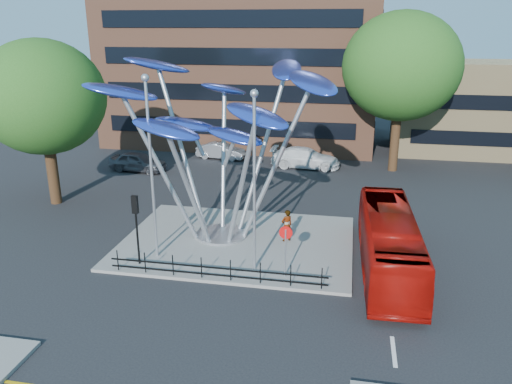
% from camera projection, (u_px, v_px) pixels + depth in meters
% --- Properties ---
extents(ground, '(120.00, 120.00, 0.00)m').
position_uv_depth(ground, '(229.00, 304.00, 20.67)').
color(ground, black).
rests_on(ground, ground).
extents(traffic_island, '(12.00, 9.00, 0.15)m').
position_uv_depth(traffic_island, '(237.00, 242.00, 26.41)').
color(traffic_island, slate).
rests_on(traffic_island, ground).
extents(low_building_near, '(15.00, 8.00, 8.00)m').
position_uv_depth(low_building_near, '(482.00, 108.00, 44.49)').
color(low_building_near, tan).
rests_on(low_building_near, ground).
extents(tree_right, '(8.80, 8.80, 12.11)m').
position_uv_depth(tree_right, '(401.00, 67.00, 37.19)').
color(tree_right, black).
rests_on(tree_right, ground).
extents(tree_left, '(7.60, 7.60, 10.32)m').
position_uv_depth(tree_left, '(43.00, 98.00, 30.33)').
color(tree_left, black).
rests_on(tree_left, ground).
extents(leaf_sculpture, '(12.72, 9.54, 9.51)m').
position_uv_depth(leaf_sculpture, '(218.00, 111.00, 25.08)').
color(leaf_sculpture, '#9EA0A5').
rests_on(leaf_sculpture, traffic_island).
extents(street_lamp_left, '(0.36, 0.36, 8.80)m').
position_uv_depth(street_lamp_left, '(150.00, 153.00, 23.03)').
color(street_lamp_left, '#9EA0A5').
rests_on(street_lamp_left, traffic_island).
extents(street_lamp_right, '(0.36, 0.36, 8.30)m').
position_uv_depth(street_lamp_right, '(254.00, 167.00, 21.76)').
color(street_lamp_right, '#9EA0A5').
rests_on(street_lamp_right, traffic_island).
extents(traffic_light_island, '(0.28, 0.18, 3.42)m').
position_uv_depth(traffic_light_island, '(136.00, 215.00, 23.06)').
color(traffic_light_island, black).
rests_on(traffic_light_island, traffic_island).
extents(no_entry_sign_island, '(0.60, 0.10, 2.45)m').
position_uv_depth(no_entry_sign_island, '(286.00, 243.00, 22.08)').
color(no_entry_sign_island, '#9EA0A5').
rests_on(no_entry_sign_island, traffic_island).
extents(pedestrian_railing_front, '(10.00, 0.06, 1.00)m').
position_uv_depth(pedestrian_railing_front, '(216.00, 271.00, 22.25)').
color(pedestrian_railing_front, black).
rests_on(pedestrian_railing_front, traffic_island).
extents(red_bus, '(2.65, 10.06, 2.78)m').
position_uv_depth(red_bus, '(389.00, 242.00, 23.16)').
color(red_bus, '#9B0C07').
rests_on(red_bus, ground).
extents(pedestrian, '(0.75, 0.71, 1.73)m').
position_uv_depth(pedestrian, '(287.00, 226.00, 26.09)').
color(pedestrian, gray).
rests_on(pedestrian, traffic_island).
extents(parked_car_left, '(4.70, 2.34, 1.54)m').
position_uv_depth(parked_car_left, '(138.00, 162.00, 39.29)').
color(parked_car_left, '#46484F').
rests_on(parked_car_left, ground).
extents(parked_car_mid, '(4.35, 1.91, 1.39)m').
position_uv_depth(parked_car_mid, '(221.00, 151.00, 43.00)').
color(parked_car_mid, '#9C9DA3').
rests_on(parked_car_mid, ground).
extents(parked_car_right, '(5.63, 2.50, 1.61)m').
position_uv_depth(parked_car_right, '(305.00, 158.00, 40.28)').
color(parked_car_right, silver).
rests_on(parked_car_right, ground).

